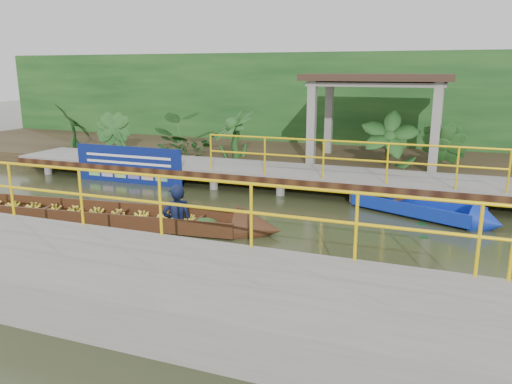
% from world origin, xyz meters
% --- Properties ---
extents(ground, '(80.00, 80.00, 0.00)m').
position_xyz_m(ground, '(0.00, 0.00, 0.00)').
color(ground, '#2A2F17').
rests_on(ground, ground).
extents(land_strip, '(30.00, 8.00, 0.45)m').
position_xyz_m(land_strip, '(0.00, 7.50, 0.23)').
color(land_strip, '#2F2317').
rests_on(land_strip, ground).
extents(far_dock, '(16.00, 2.06, 1.66)m').
position_xyz_m(far_dock, '(0.02, 3.43, 0.48)').
color(far_dock, slate).
rests_on(far_dock, ground).
extents(near_dock, '(18.00, 2.40, 1.73)m').
position_xyz_m(near_dock, '(1.00, -4.20, 0.30)').
color(near_dock, slate).
rests_on(near_dock, ground).
extents(pavilion, '(4.40, 3.00, 3.00)m').
position_xyz_m(pavilion, '(3.00, 6.30, 2.82)').
color(pavilion, slate).
rests_on(pavilion, ground).
extents(foliage_backdrop, '(30.00, 0.80, 4.00)m').
position_xyz_m(foliage_backdrop, '(0.00, 10.00, 2.00)').
color(foliage_backdrop, '#133D17').
rests_on(foliage_backdrop, ground).
extents(vendor_boat, '(9.33, 1.90, 2.17)m').
position_xyz_m(vendor_boat, '(-2.12, -1.08, 0.26)').
color(vendor_boat, '#3B1F10').
rests_on(vendor_boat, ground).
extents(moored_blue_boat, '(3.52, 2.16, 0.82)m').
position_xyz_m(moored_blue_boat, '(5.32, 1.71, 0.15)').
color(moored_blue_boat, '#0E279C').
rests_on(moored_blue_boat, ground).
extents(blue_banner, '(3.63, 0.04, 1.13)m').
position_xyz_m(blue_banner, '(-3.72, 2.48, 0.56)').
color(blue_banner, navy).
rests_on(blue_banner, ground).
extents(tropical_plants, '(14.21, 1.21, 1.52)m').
position_xyz_m(tropical_plants, '(-1.75, 5.30, 1.21)').
color(tropical_plants, '#133D17').
rests_on(tropical_plants, ground).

